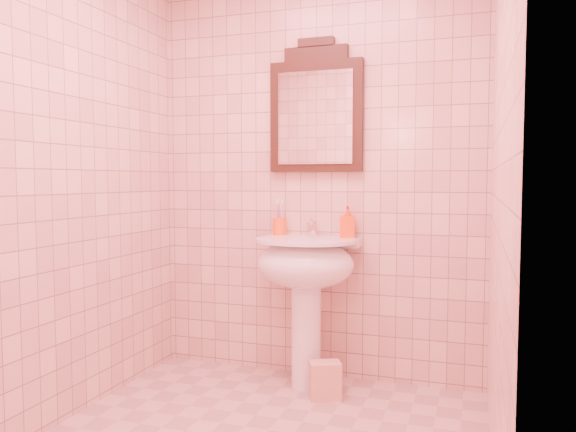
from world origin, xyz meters
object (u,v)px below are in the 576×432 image
(soap_dispenser, at_px, (348,222))
(towel, at_px, (325,380))
(toothbrush_cup, at_px, (280,226))
(pedestal_sink, at_px, (306,274))
(mirror, at_px, (316,110))

(soap_dispenser, relative_size, towel, 0.92)
(soap_dispenser, bearing_deg, toothbrush_cup, 167.43)
(pedestal_sink, bearing_deg, toothbrush_cup, 143.01)
(mirror, relative_size, towel, 3.84)
(mirror, bearing_deg, pedestal_sink, -90.00)
(toothbrush_cup, bearing_deg, soap_dispenser, -2.98)
(soap_dispenser, height_order, towel, soap_dispenser)
(mirror, bearing_deg, soap_dispenser, -15.80)
(toothbrush_cup, xyz_separation_m, soap_dispenser, (0.43, -0.02, 0.04))
(mirror, relative_size, toothbrush_cup, 4.06)
(pedestal_sink, distance_m, soap_dispenser, 0.39)
(towel, bearing_deg, soap_dispenser, 77.97)
(mirror, height_order, towel, mirror)
(mirror, height_order, toothbrush_cup, mirror)
(towel, bearing_deg, pedestal_sink, 138.18)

